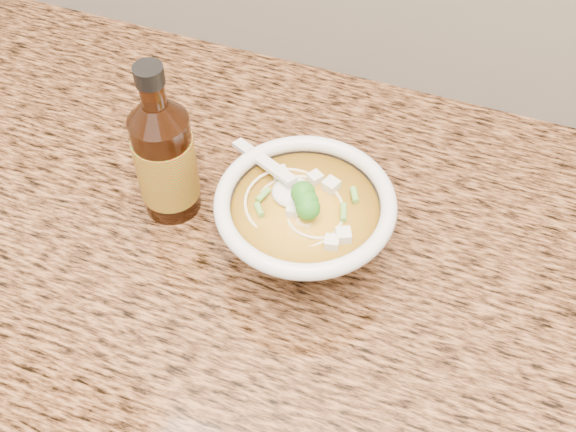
% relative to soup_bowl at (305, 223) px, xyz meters
% --- Properties ---
extents(cabinet, '(4.00, 0.65, 0.86)m').
position_rel_soup_bowl_xyz_m(cabinet, '(0.03, 0.01, -0.52)').
color(cabinet, black).
rests_on(cabinet, ground).
extents(counter_slab, '(4.00, 0.68, 0.04)m').
position_rel_soup_bowl_xyz_m(counter_slab, '(0.03, 0.01, -0.07)').
color(counter_slab, brown).
rests_on(counter_slab, cabinet).
extents(soup_bowl, '(0.21, 0.20, 0.11)m').
position_rel_soup_bowl_xyz_m(soup_bowl, '(0.00, 0.00, 0.00)').
color(soup_bowl, silver).
rests_on(soup_bowl, counter_slab).
extents(hot_sauce_bottle, '(0.08, 0.08, 0.21)m').
position_rel_soup_bowl_xyz_m(hot_sauce_bottle, '(-0.17, 0.01, 0.03)').
color(hot_sauce_bottle, '#341507').
rests_on(hot_sauce_bottle, counter_slab).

